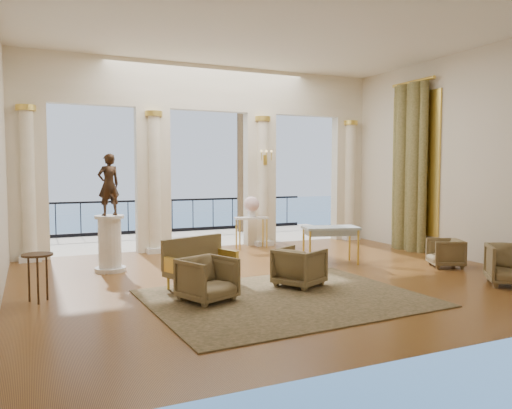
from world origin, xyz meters
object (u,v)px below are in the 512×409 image
settee (198,262)px  pedestal (110,244)px  armchair_a (207,277)px  statue (109,185)px  armchair_c (445,252)px  side_table (37,261)px  armchair_b (512,263)px  armchair_d (299,265)px  console_table (252,222)px  game_table (331,230)px

settee → pedestal: bearing=100.8°
armchair_a → statue: (-0.99, 2.87, 1.31)m
armchair_c → side_table: 7.52m
armchair_c → armchair_b: bearing=19.0°
armchair_b → pedestal: 7.22m
armchair_c → side_table: side_table is taller
armchair_c → armchair_d: 3.51m
side_table → console_table: bearing=34.0°
settee → console_table: settee is taller
pedestal → side_table: bearing=-124.9°
game_table → statue: (-4.31, 1.06, 0.98)m
settee → side_table: bearing=158.7°
armchair_c → side_table: size_ratio=0.87×
armchair_a → armchair_d: bearing=-13.2°
statue → side_table: 2.51m
pedestal → statue: size_ratio=0.92×
settee → armchair_a: bearing=-121.4°
settee → statue: statue is taller
armchair_c → side_table: bearing=-67.9°
game_table → pedestal: 4.44m
armchair_a → settee: settee is taller
armchair_c → console_table: bearing=-120.1°
game_table → statue: 4.55m
armchair_d → game_table: (1.62, 1.55, 0.33)m
armchair_b → statue: size_ratio=0.65×
armchair_c → console_table: (-2.57, 3.81, 0.33)m
side_table → armchair_c: bearing=-3.7°
armchair_c → pedestal: (-6.20, 2.35, 0.21)m
armchair_a → side_table: (-2.29, 1.00, 0.26)m
armchair_d → settee: bearing=36.0°
armchair_b → side_table: bearing=-157.3°
pedestal → armchair_d: bearing=-44.0°
armchair_b → game_table: 3.42m
armchair_d → side_table: size_ratio=1.00×
armchair_a → pedestal: 3.04m
armchair_d → console_table: console_table is taller
armchair_a → armchair_c: 5.24m
armchair_b → console_table: size_ratio=0.90×
pedestal → side_table: 2.28m
armchair_b → side_table: (-7.30, 2.15, 0.24)m
game_table → side_table: game_table is taller
console_table → armchair_a: bearing=-115.1°
armchair_a → armchair_c: size_ratio=1.16×
pedestal → settee: bearing=-58.1°
armchair_c → armchair_d: bearing=-60.0°
armchair_b → console_table: console_table is taller
armchair_c → console_table: size_ratio=0.74×
armchair_b → statue: statue is taller
armchair_b → armchair_d: armchair_b is taller
game_table → console_table: console_table is taller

